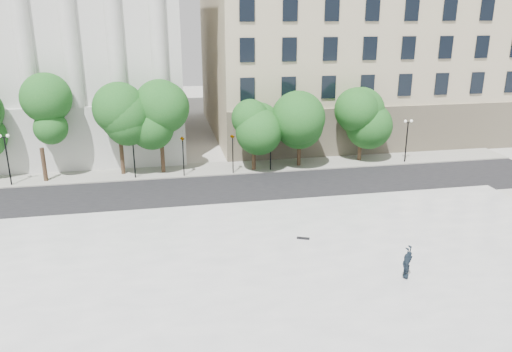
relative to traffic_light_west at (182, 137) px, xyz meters
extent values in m
plane|color=#BAB7AF|center=(2.41, -22.30, -3.69)|extent=(160.00, 160.00, 0.00)
cube|color=white|center=(2.41, -19.30, -3.46)|extent=(44.00, 22.00, 0.45)
cube|color=black|center=(2.41, -4.30, -3.68)|extent=(60.00, 8.00, 0.02)
cube|color=#A4A398|center=(2.41, 1.70, -3.63)|extent=(60.00, 4.00, 0.12)
cube|color=silver|center=(-14.59, 16.70, 8.81)|extent=(30.00, 26.00, 25.00)
cube|color=tan|center=(22.41, 16.70, 6.81)|extent=(36.00, 26.00, 21.00)
cylinder|color=black|center=(0.00, 0.00, -1.94)|extent=(0.10, 0.10, 3.50)
imported|color=black|center=(0.00, 0.00, 0.16)|extent=(0.62, 1.75, 0.69)
cylinder|color=black|center=(4.42, 0.00, -1.94)|extent=(0.10, 0.10, 3.50)
imported|color=black|center=(4.42, 0.00, 0.13)|extent=(0.85, 1.58, 0.63)
imported|color=black|center=(10.66, -21.04, -2.98)|extent=(1.61, 1.92, 0.51)
cube|color=black|center=(6.63, -15.28, -3.20)|extent=(0.82, 0.50, 0.08)
cylinder|color=#382619|center=(-11.85, 0.90, -2.16)|extent=(0.36, 0.36, 3.04)
sphere|color=#17511A|center=(-11.85, 0.90, 1.97)|extent=(3.56, 3.56, 3.56)
cylinder|color=#382619|center=(-5.37, 1.64, -2.09)|extent=(0.36, 0.36, 3.19)
sphere|color=#17511A|center=(-5.37, 1.64, 2.25)|extent=(3.93, 3.93, 3.93)
cylinder|color=#382619|center=(-1.80, 1.48, -2.46)|extent=(0.36, 0.36, 2.45)
sphere|color=#17511A|center=(-1.80, 1.48, 0.86)|extent=(4.35, 4.35, 4.35)
cylinder|color=#382619|center=(6.47, 0.68, -2.47)|extent=(0.36, 0.36, 2.43)
sphere|color=#17511A|center=(6.47, 0.68, 0.83)|extent=(3.90, 3.90, 3.90)
cylinder|color=#382619|center=(10.92, 1.19, -2.24)|extent=(0.36, 0.36, 2.90)
sphere|color=#17511A|center=(10.92, 1.19, 1.70)|extent=(4.38, 4.38, 4.38)
cylinder|color=#382619|center=(17.28, 1.78, -2.40)|extent=(0.36, 0.36, 2.57)
sphere|color=#17511A|center=(17.28, 1.78, 1.09)|extent=(4.40, 4.40, 4.40)
cylinder|color=black|center=(-14.51, 0.30, -1.55)|extent=(0.12, 0.12, 4.26)
cube|color=black|center=(-14.51, 0.30, 0.58)|extent=(0.60, 0.06, 0.06)
sphere|color=white|center=(-14.81, 0.30, 0.68)|extent=(0.28, 0.28, 0.28)
sphere|color=white|center=(-14.21, 0.30, 0.68)|extent=(0.28, 0.28, 0.28)
cylinder|color=black|center=(-4.26, 0.30, -1.73)|extent=(0.12, 0.12, 3.92)
cube|color=black|center=(-4.26, 0.30, 0.23)|extent=(0.60, 0.06, 0.06)
sphere|color=white|center=(-4.56, 0.30, 0.33)|extent=(0.28, 0.28, 0.28)
sphere|color=white|center=(-3.96, 0.30, 0.33)|extent=(0.28, 0.28, 0.28)
cylinder|color=black|center=(7.97, 0.30, -1.74)|extent=(0.12, 0.12, 3.90)
cube|color=black|center=(7.97, 0.30, 0.21)|extent=(0.60, 0.06, 0.06)
sphere|color=white|center=(7.67, 0.30, 0.31)|extent=(0.28, 0.28, 0.28)
sphere|color=white|center=(8.27, 0.30, 0.31)|extent=(0.28, 0.28, 0.28)
cylinder|color=black|center=(21.38, 0.30, -1.66)|extent=(0.12, 0.12, 4.06)
cube|color=black|center=(21.38, 0.30, 0.37)|extent=(0.60, 0.06, 0.06)
sphere|color=white|center=(21.08, 0.30, 0.47)|extent=(0.28, 0.28, 0.28)
sphere|color=white|center=(21.68, 0.30, 0.47)|extent=(0.28, 0.28, 0.28)
camera|label=1|loc=(-1.69, -42.77, 10.35)|focal=35.00mm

